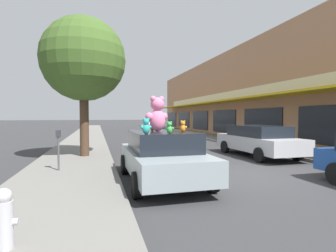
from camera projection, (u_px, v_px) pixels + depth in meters
ground_plane at (243, 175)px, 8.20m from camera, size 260.00×260.00×0.00m
sidewalk_near at (63, 184)px, 6.81m from camera, size 2.93×90.00×0.13m
storefront_row at (279, 96)px, 25.10m from camera, size 13.42×39.36×7.59m
plush_art_car at (162, 155)px, 7.31m from camera, size 2.03×4.20×1.42m
teddy_bear_giant at (157, 114)px, 7.48m from camera, size 0.76×0.54×1.00m
teddy_bear_green at (170, 128)px, 6.39m from camera, size 0.23×0.18×0.30m
teddy_bear_orange at (183, 126)px, 7.06m from camera, size 0.22×0.20×0.31m
teddy_bear_yellow at (152, 126)px, 7.68m from camera, size 0.21×0.13×0.29m
teddy_bear_white at (149, 126)px, 8.16m from camera, size 0.13×0.18×0.24m
teddy_bear_teal at (146, 126)px, 6.21m from camera, size 0.29×0.19×0.39m
parked_car_far_center at (258, 140)px, 11.97m from camera, size 1.99×4.66×1.41m
street_tree at (84, 60)px, 11.19m from camera, size 3.58×3.58×5.94m
fire_hydrant at (4, 219)px, 3.36m from camera, size 0.33×0.22×0.79m
parking_meter at (58, 145)px, 8.25m from camera, size 0.14×0.10×1.27m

